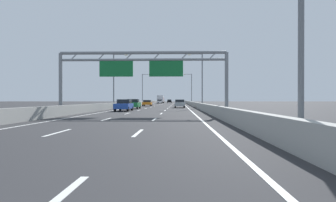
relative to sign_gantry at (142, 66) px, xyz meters
name	(u,v)px	position (x,y,z in m)	size (l,w,h in m)	color
ground_plane	(168,104)	(0.04, 70.76, -4.84)	(260.00, 260.00, 0.00)	#2D2D30
lane_dash_left_1	(58,133)	(-1.76, -16.74, -4.84)	(0.16, 3.00, 0.01)	white
lane_dash_left_2	(107,119)	(-1.76, -7.74, -4.84)	(0.16, 3.00, 0.01)	white
lane_dash_left_3	(127,114)	(-1.76, 1.26, -4.84)	(0.16, 3.00, 0.01)	white
lane_dash_left_4	(139,110)	(-1.76, 10.26, -4.84)	(0.16, 3.00, 0.01)	white
lane_dash_left_5	(146,108)	(-1.76, 19.26, -4.84)	(0.16, 3.00, 0.01)	white
lane_dash_left_6	(151,107)	(-1.76, 28.26, -4.84)	(0.16, 3.00, 0.01)	white
lane_dash_left_7	(155,106)	(-1.76, 37.26, -4.84)	(0.16, 3.00, 0.01)	white
lane_dash_left_8	(157,105)	(-1.76, 46.26, -4.84)	(0.16, 3.00, 0.01)	white
lane_dash_left_9	(160,105)	(-1.76, 55.26, -4.84)	(0.16, 3.00, 0.01)	white
lane_dash_left_10	(161,104)	(-1.76, 64.26, -4.84)	(0.16, 3.00, 0.01)	white
lane_dash_left_11	(163,104)	(-1.76, 73.26, -4.84)	(0.16, 3.00, 0.01)	white
lane_dash_left_12	(164,103)	(-1.76, 82.26, -4.84)	(0.16, 3.00, 0.01)	white
lane_dash_left_13	(165,103)	(-1.76, 91.26, -4.84)	(0.16, 3.00, 0.01)	white
lane_dash_left_14	(166,103)	(-1.76, 100.26, -4.84)	(0.16, 3.00, 0.01)	white
lane_dash_left_15	(167,103)	(-1.76, 109.26, -4.84)	(0.16, 3.00, 0.01)	white
lane_dash_left_16	(168,102)	(-1.76, 118.26, -4.84)	(0.16, 3.00, 0.01)	white
lane_dash_left_17	(168,102)	(-1.76, 127.26, -4.84)	(0.16, 3.00, 0.01)	white
lane_dash_right_1	(138,133)	(1.84, -16.74, -4.84)	(0.16, 3.00, 0.01)	white
lane_dash_right_2	(154,119)	(1.84, -7.74, -4.84)	(0.16, 3.00, 0.01)	white
lane_dash_right_3	(161,114)	(1.84, 1.26, -4.84)	(0.16, 3.00, 0.01)	white
lane_dash_right_4	(165,110)	(1.84, 10.26, -4.84)	(0.16, 3.00, 0.01)	white
lane_dash_right_5	(168,108)	(1.84, 19.26, -4.84)	(0.16, 3.00, 0.01)	white
lane_dash_right_6	(169,107)	(1.84, 28.26, -4.84)	(0.16, 3.00, 0.01)	white
lane_dash_right_7	(170,106)	(1.84, 37.26, -4.84)	(0.16, 3.00, 0.01)	white
lane_dash_right_8	(171,105)	(1.84, 46.26, -4.84)	(0.16, 3.00, 0.01)	white
lane_dash_right_9	(172,105)	(1.84, 55.26, -4.84)	(0.16, 3.00, 0.01)	white
lane_dash_right_10	(173,104)	(1.84, 64.26, -4.84)	(0.16, 3.00, 0.01)	white
lane_dash_right_11	(173,104)	(1.84, 73.26, -4.84)	(0.16, 3.00, 0.01)	white
lane_dash_right_12	(174,103)	(1.84, 82.26, -4.84)	(0.16, 3.00, 0.01)	white
lane_dash_right_13	(174,103)	(1.84, 91.26, -4.84)	(0.16, 3.00, 0.01)	white
lane_dash_right_14	(174,103)	(1.84, 100.26, -4.84)	(0.16, 3.00, 0.01)	white
lane_dash_right_15	(175,103)	(1.84, 109.26, -4.84)	(0.16, 3.00, 0.01)	white
lane_dash_right_16	(175,102)	(1.84, 118.26, -4.84)	(0.16, 3.00, 0.01)	white
lane_dash_right_17	(175,102)	(1.84, 127.26, -4.84)	(0.16, 3.00, 0.01)	white
edge_line_left	(149,104)	(-5.21, 58.76, -4.84)	(0.16, 176.00, 0.01)	white
edge_line_right	(184,104)	(5.29, 58.76, -4.84)	(0.16, 176.00, 0.01)	white
barrier_left	(150,102)	(-6.86, 80.76, -4.37)	(0.45, 220.00, 0.95)	#9E9E99
barrier_right	(187,102)	(6.94, 80.76, -4.37)	(0.45, 220.00, 0.95)	#9E9E99
sign_gantry	(142,66)	(0.00, 0.00, 0.00)	(17.16, 0.36, 6.36)	gray
streetlamp_left_mid	(115,77)	(-7.43, 21.66, 0.55)	(2.58, 0.28, 9.50)	slate
streetlamp_right_mid	(201,77)	(7.50, 21.66, 0.55)	(2.58, 0.28, 9.50)	slate
streetlamp_left_far	(143,87)	(-7.43, 63.07, 0.55)	(2.58, 0.28, 9.50)	slate
streetlamp_right_far	(191,87)	(7.50, 63.07, 0.55)	(2.58, 0.28, 9.50)	slate
white_car	(160,101)	(-3.50, 83.15, -4.09)	(1.84, 4.25, 1.46)	silver
yellow_car	(179,102)	(3.67, 55.36, -4.10)	(1.70, 4.54, 1.42)	yellow
black_car	(169,101)	(-0.13, 95.52, -4.09)	(1.81, 4.31, 1.48)	black
blue_car	(124,105)	(-3.38, 8.22, -4.07)	(1.83, 4.47, 1.51)	#2347AD
silver_car	(180,103)	(3.87, 24.03, -4.08)	(1.83, 4.36, 1.48)	#A8ADB2
orange_car	(147,103)	(-3.38, 37.05, -4.13)	(1.89, 4.28, 1.37)	orange
green_car	(133,104)	(-3.52, 17.26, -4.06)	(1.86, 4.14, 1.55)	#1E7A38
box_truck	(161,99)	(-3.68, 91.69, -3.14)	(2.48, 8.19, 3.14)	#B21E19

